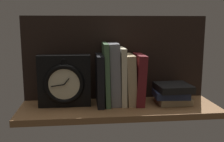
{
  "coord_description": "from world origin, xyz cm",
  "views": [
    {
      "loc": [
        -14.47,
        -104.8,
        33.94
      ],
      "look_at": [
        -2.65,
        3.57,
        14.13
      ],
      "focal_mm": 42.59,
      "sensor_mm": 36.0,
      "label": 1
    }
  ],
  "objects_px": {
    "book_green_romantic": "(106,74)",
    "book_stack_side": "(172,93)",
    "book_tan_shortstories": "(130,79)",
    "book_gray_chess": "(114,74)",
    "framed_clock": "(64,81)",
    "book_maroon_dawkins": "(139,79)",
    "book_black_skeptic": "(100,80)",
    "book_cream_twain": "(122,76)"
  },
  "relations": [
    {
      "from": "book_black_skeptic",
      "to": "book_stack_side",
      "type": "height_order",
      "value": "book_black_skeptic"
    },
    {
      "from": "framed_clock",
      "to": "book_tan_shortstories",
      "type": "bearing_deg",
      "value": 3.16
    },
    {
      "from": "framed_clock",
      "to": "book_black_skeptic",
      "type": "bearing_deg",
      "value": 5.89
    },
    {
      "from": "book_tan_shortstories",
      "to": "book_green_romantic",
      "type": "bearing_deg",
      "value": 180.0
    },
    {
      "from": "book_green_romantic",
      "to": "book_stack_side",
      "type": "bearing_deg",
      "value": -4.71
    },
    {
      "from": "book_cream_twain",
      "to": "framed_clock",
      "type": "xyz_separation_m",
      "value": [
        -0.24,
        -0.01,
        -0.01
      ]
    },
    {
      "from": "book_gray_chess",
      "to": "book_stack_side",
      "type": "relative_size",
      "value": 1.65
    },
    {
      "from": "book_tan_shortstories",
      "to": "book_stack_side",
      "type": "height_order",
      "value": "book_tan_shortstories"
    },
    {
      "from": "book_green_romantic",
      "to": "book_maroon_dawkins",
      "type": "bearing_deg",
      "value": 0.0
    },
    {
      "from": "book_tan_shortstories",
      "to": "framed_clock",
      "type": "distance_m",
      "value": 0.27
    },
    {
      "from": "book_green_romantic",
      "to": "book_maroon_dawkins",
      "type": "relative_size",
      "value": 1.23
    },
    {
      "from": "book_green_romantic",
      "to": "book_stack_side",
      "type": "relative_size",
      "value": 1.66
    },
    {
      "from": "book_stack_side",
      "to": "book_tan_shortstories",
      "type": "bearing_deg",
      "value": 172.72
    },
    {
      "from": "book_black_skeptic",
      "to": "book_cream_twain",
      "type": "distance_m",
      "value": 0.1
    },
    {
      "from": "book_gray_chess",
      "to": "framed_clock",
      "type": "relative_size",
      "value": 1.21
    },
    {
      "from": "book_gray_chess",
      "to": "book_maroon_dawkins",
      "type": "height_order",
      "value": "book_gray_chess"
    },
    {
      "from": "book_black_skeptic",
      "to": "book_stack_side",
      "type": "distance_m",
      "value": 0.31
    },
    {
      "from": "book_gray_chess",
      "to": "book_maroon_dawkins",
      "type": "relative_size",
      "value": 1.22
    },
    {
      "from": "book_green_romantic",
      "to": "book_cream_twain",
      "type": "height_order",
      "value": "book_green_romantic"
    },
    {
      "from": "book_tan_shortstories",
      "to": "framed_clock",
      "type": "relative_size",
      "value": 0.98
    },
    {
      "from": "book_gray_chess",
      "to": "book_stack_side",
      "type": "xyz_separation_m",
      "value": [
        0.25,
        -0.02,
        -0.08
      ]
    },
    {
      "from": "book_black_skeptic",
      "to": "framed_clock",
      "type": "distance_m",
      "value": 0.15
    },
    {
      "from": "book_green_romantic",
      "to": "book_gray_chess",
      "type": "relative_size",
      "value": 1.0
    },
    {
      "from": "book_green_romantic",
      "to": "book_cream_twain",
      "type": "bearing_deg",
      "value": 0.0
    },
    {
      "from": "book_tan_shortstories",
      "to": "book_maroon_dawkins",
      "type": "height_order",
      "value": "same"
    },
    {
      "from": "book_cream_twain",
      "to": "framed_clock",
      "type": "distance_m",
      "value": 0.24
    },
    {
      "from": "book_gray_chess",
      "to": "framed_clock",
      "type": "distance_m",
      "value": 0.21
    },
    {
      "from": "book_cream_twain",
      "to": "book_tan_shortstories",
      "type": "relative_size",
      "value": 1.14
    },
    {
      "from": "book_green_romantic",
      "to": "book_black_skeptic",
      "type": "bearing_deg",
      "value": 180.0
    },
    {
      "from": "book_stack_side",
      "to": "book_maroon_dawkins",
      "type": "bearing_deg",
      "value": 170.77
    },
    {
      "from": "book_cream_twain",
      "to": "book_tan_shortstories",
      "type": "xyz_separation_m",
      "value": [
        0.03,
        0.0,
        -0.01
      ]
    },
    {
      "from": "book_tan_shortstories",
      "to": "book_stack_side",
      "type": "bearing_deg",
      "value": -7.28
    },
    {
      "from": "book_black_skeptic",
      "to": "book_green_romantic",
      "type": "xyz_separation_m",
      "value": [
        0.03,
        0.0,
        0.02
      ]
    },
    {
      "from": "book_cream_twain",
      "to": "book_maroon_dawkins",
      "type": "height_order",
      "value": "book_cream_twain"
    },
    {
      "from": "book_gray_chess",
      "to": "book_cream_twain",
      "type": "xyz_separation_m",
      "value": [
        0.03,
        0.0,
        -0.01
      ]
    },
    {
      "from": "book_cream_twain",
      "to": "book_black_skeptic",
      "type": "bearing_deg",
      "value": 180.0
    },
    {
      "from": "book_maroon_dawkins",
      "to": "framed_clock",
      "type": "bearing_deg",
      "value": -177.23
    },
    {
      "from": "book_cream_twain",
      "to": "framed_clock",
      "type": "height_order",
      "value": "book_cream_twain"
    },
    {
      "from": "book_maroon_dawkins",
      "to": "book_stack_side",
      "type": "bearing_deg",
      "value": -9.23
    },
    {
      "from": "book_green_romantic",
      "to": "book_maroon_dawkins",
      "type": "height_order",
      "value": "book_green_romantic"
    },
    {
      "from": "book_black_skeptic",
      "to": "book_maroon_dawkins",
      "type": "xyz_separation_m",
      "value": [
        0.16,
        0.0,
        0.0
      ]
    },
    {
      "from": "book_black_skeptic",
      "to": "framed_clock",
      "type": "bearing_deg",
      "value": -174.11
    }
  ]
}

